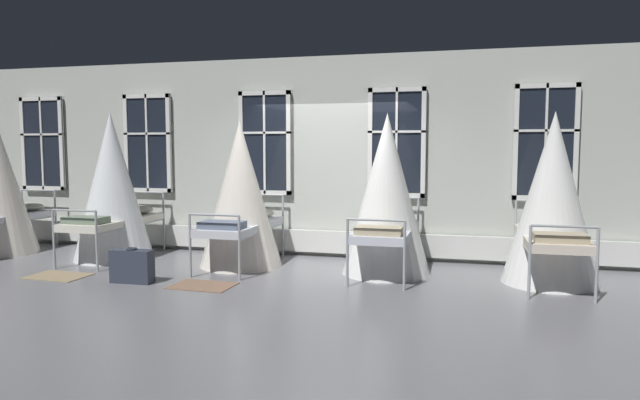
{
  "coord_description": "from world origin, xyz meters",
  "views": [
    {
      "loc": [
        2.19,
        -7.91,
        1.76
      ],
      "look_at": [
        0.13,
        0.01,
        1.03
      ],
      "focal_mm": 31.93,
      "sensor_mm": 36.0,
      "label": 1
    }
  ],
  "objects_px": {
    "cot_third": "(240,196)",
    "suitcase_dark": "(132,266)",
    "cot_second": "(112,188)",
    "cot_fifth": "(552,200)",
    "cot_fourth": "(387,196)"
  },
  "relations": [
    {
      "from": "cot_third",
      "to": "suitcase_dark",
      "type": "relative_size",
      "value": 3.87
    },
    {
      "from": "cot_second",
      "to": "cot_fifth",
      "type": "distance_m",
      "value": 6.59
    },
    {
      "from": "cot_fourth",
      "to": "suitcase_dark",
      "type": "bearing_deg",
      "value": 114.39
    },
    {
      "from": "cot_second",
      "to": "suitcase_dark",
      "type": "relative_size",
      "value": 4.16
    },
    {
      "from": "cot_fifth",
      "to": "suitcase_dark",
      "type": "relative_size",
      "value": 3.99
    },
    {
      "from": "cot_third",
      "to": "cot_fourth",
      "type": "relative_size",
      "value": 0.97
    },
    {
      "from": "cot_second",
      "to": "cot_third",
      "type": "bearing_deg",
      "value": -89.63
    },
    {
      "from": "cot_fifth",
      "to": "suitcase_dark",
      "type": "xyz_separation_m",
      "value": [
        -5.35,
        -1.37,
        -0.88
      ]
    },
    {
      "from": "cot_second",
      "to": "cot_fifth",
      "type": "relative_size",
      "value": 1.04
    },
    {
      "from": "cot_fourth",
      "to": "suitcase_dark",
      "type": "relative_size",
      "value": 4.01
    },
    {
      "from": "cot_second",
      "to": "suitcase_dark",
      "type": "xyz_separation_m",
      "value": [
        1.24,
        -1.41,
        -0.92
      ]
    },
    {
      "from": "cot_second",
      "to": "cot_fifth",
      "type": "height_order",
      "value": "cot_second"
    },
    {
      "from": "cot_fifth",
      "to": "suitcase_dark",
      "type": "height_order",
      "value": "cot_fifth"
    },
    {
      "from": "cot_fifth",
      "to": "cot_third",
      "type": "bearing_deg",
      "value": 88.74
    },
    {
      "from": "cot_fourth",
      "to": "cot_fifth",
      "type": "height_order",
      "value": "cot_fourth"
    }
  ]
}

